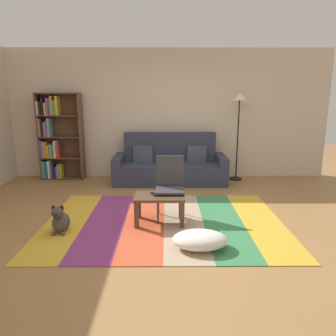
{
  "coord_description": "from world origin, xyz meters",
  "views": [
    {
      "loc": [
        -0.05,
        -4.32,
        1.76
      ],
      "look_at": [
        -0.03,
        0.47,
        0.65
      ],
      "focal_mm": 33.87,
      "sensor_mm": 36.0,
      "label": 1
    }
  ],
  "objects_px": {
    "couch": "(170,166)",
    "pouf": "(200,240)",
    "dog": "(60,221)",
    "tv_remote": "(154,194)",
    "folding_chair": "(170,182)",
    "coffee_table": "(160,201)",
    "standing_lamp": "(239,108)",
    "bookshelf": "(56,138)"
  },
  "relations": [
    {
      "from": "couch",
      "to": "tv_remote",
      "type": "height_order",
      "value": "couch"
    },
    {
      "from": "coffee_table",
      "to": "standing_lamp",
      "type": "xyz_separation_m",
      "value": [
        1.58,
        2.36,
        1.17
      ]
    },
    {
      "from": "pouf",
      "to": "tv_remote",
      "type": "relative_size",
      "value": 4.29
    },
    {
      "from": "folding_chair",
      "to": "dog",
      "type": "bearing_deg",
      "value": -139.71
    },
    {
      "from": "bookshelf",
      "to": "standing_lamp",
      "type": "relative_size",
      "value": 1.01
    },
    {
      "from": "pouf",
      "to": "standing_lamp",
      "type": "xyz_separation_m",
      "value": [
        1.09,
        3.13,
        1.38
      ]
    },
    {
      "from": "folding_chair",
      "to": "coffee_table",
      "type": "bearing_deg",
      "value": -102.11
    },
    {
      "from": "coffee_table",
      "to": "pouf",
      "type": "height_order",
      "value": "coffee_table"
    },
    {
      "from": "coffee_table",
      "to": "pouf",
      "type": "xyz_separation_m",
      "value": [
        0.48,
        -0.77,
        -0.21
      ]
    },
    {
      "from": "dog",
      "to": "folding_chair",
      "type": "bearing_deg",
      "value": 20.52
    },
    {
      "from": "couch",
      "to": "pouf",
      "type": "bearing_deg",
      "value": -83.9
    },
    {
      "from": "bookshelf",
      "to": "tv_remote",
      "type": "distance_m",
      "value": 3.28
    },
    {
      "from": "dog",
      "to": "standing_lamp",
      "type": "bearing_deg",
      "value": 42.88
    },
    {
      "from": "bookshelf",
      "to": "folding_chair",
      "type": "distance_m",
      "value": 3.27
    },
    {
      "from": "bookshelf",
      "to": "pouf",
      "type": "xyz_separation_m",
      "value": [
        2.72,
        -3.23,
        -0.76
      ]
    },
    {
      "from": "coffee_table",
      "to": "tv_remote",
      "type": "bearing_deg",
      "value": 168.34
    },
    {
      "from": "standing_lamp",
      "to": "tv_remote",
      "type": "height_order",
      "value": "standing_lamp"
    },
    {
      "from": "bookshelf",
      "to": "coffee_table",
      "type": "height_order",
      "value": "bookshelf"
    },
    {
      "from": "tv_remote",
      "to": "folding_chair",
      "type": "bearing_deg",
      "value": 18.3
    },
    {
      "from": "coffee_table",
      "to": "tv_remote",
      "type": "distance_m",
      "value": 0.12
    },
    {
      "from": "couch",
      "to": "folding_chair",
      "type": "distance_m",
      "value": 1.95
    },
    {
      "from": "standing_lamp",
      "to": "folding_chair",
      "type": "height_order",
      "value": "standing_lamp"
    },
    {
      "from": "standing_lamp",
      "to": "tv_remote",
      "type": "relative_size",
      "value": 11.96
    },
    {
      "from": "tv_remote",
      "to": "folding_chair",
      "type": "distance_m",
      "value": 0.34
    },
    {
      "from": "tv_remote",
      "to": "coffee_table",
      "type": "bearing_deg",
      "value": -37.25
    },
    {
      "from": "dog",
      "to": "folding_chair",
      "type": "distance_m",
      "value": 1.58
    },
    {
      "from": "tv_remote",
      "to": "dog",
      "type": "bearing_deg",
      "value": 169.17
    },
    {
      "from": "folding_chair",
      "to": "couch",
      "type": "bearing_deg",
      "value": 109.1
    },
    {
      "from": "pouf",
      "to": "tv_remote",
      "type": "distance_m",
      "value": 1.02
    },
    {
      "from": "dog",
      "to": "tv_remote",
      "type": "xyz_separation_m",
      "value": [
        1.21,
        0.32,
        0.26
      ]
    },
    {
      "from": "standing_lamp",
      "to": "tv_remote",
      "type": "xyz_separation_m",
      "value": [
        -1.66,
        -2.34,
        -1.08
      ]
    },
    {
      "from": "couch",
      "to": "folding_chair",
      "type": "height_order",
      "value": "couch"
    },
    {
      "from": "bookshelf",
      "to": "folding_chair",
      "type": "height_order",
      "value": "bookshelf"
    },
    {
      "from": "couch",
      "to": "pouf",
      "type": "xyz_separation_m",
      "value": [
        0.31,
        -2.94,
        -0.22
      ]
    },
    {
      "from": "dog",
      "to": "standing_lamp",
      "type": "relative_size",
      "value": 0.22
    },
    {
      "from": "coffee_table",
      "to": "folding_chair",
      "type": "relative_size",
      "value": 0.77
    },
    {
      "from": "bookshelf",
      "to": "pouf",
      "type": "height_order",
      "value": "bookshelf"
    },
    {
      "from": "tv_remote",
      "to": "pouf",
      "type": "bearing_deg",
      "value": -80.02
    },
    {
      "from": "bookshelf",
      "to": "standing_lamp",
      "type": "xyz_separation_m",
      "value": [
        3.81,
        -0.09,
        0.62
      ]
    },
    {
      "from": "tv_remote",
      "to": "standing_lamp",
      "type": "bearing_deg",
      "value": 29.11
    },
    {
      "from": "pouf",
      "to": "standing_lamp",
      "type": "distance_m",
      "value": 3.59
    },
    {
      "from": "tv_remote",
      "to": "bookshelf",
      "type": "bearing_deg",
      "value": 105.83
    }
  ]
}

